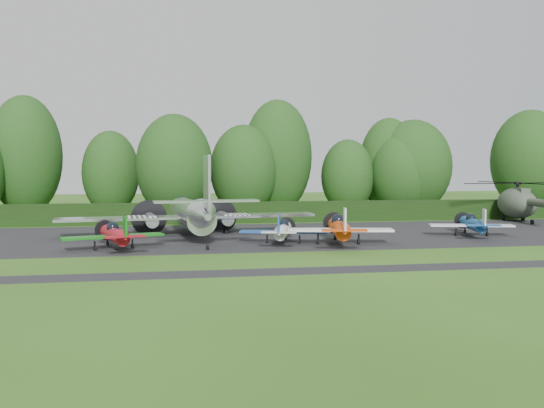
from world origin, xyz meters
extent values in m
plane|color=#2E5217|center=(0.00, 0.00, 0.00)|extent=(160.00, 160.00, 0.00)
cube|color=black|center=(0.00, 10.00, 0.00)|extent=(70.00, 18.00, 0.01)
cube|color=black|center=(0.00, -6.00, 0.00)|extent=(70.00, 2.00, 0.00)
cube|color=black|center=(0.00, 21.00, 0.00)|extent=(90.00, 1.60, 2.00)
cylinder|color=silver|center=(-7.78, 10.44, 1.78)|extent=(2.15, 11.22, 2.15)
cone|color=silver|center=(-7.78, 16.72, 1.78)|extent=(2.15, 1.40, 2.15)
cone|color=silver|center=(-7.78, 3.70, 2.24)|extent=(2.15, 2.81, 2.15)
sphere|color=black|center=(-7.78, 15.82, 2.24)|extent=(1.40, 1.40, 1.40)
cube|color=silver|center=(-7.78, 11.37, 1.50)|extent=(20.57, 2.24, 0.21)
cube|color=white|center=(-11.52, 11.37, 1.61)|extent=(2.43, 2.34, 0.05)
cube|color=white|center=(-4.04, 11.37, 1.61)|extent=(2.43, 2.34, 0.05)
cylinder|color=silver|center=(-10.77, 11.93, 1.26)|extent=(1.03, 2.99, 1.03)
cylinder|color=silver|center=(-4.78, 11.93, 1.26)|extent=(1.03, 2.99, 1.03)
cylinder|color=black|center=(-10.77, 14.04, 1.26)|extent=(2.99, 0.03, 2.99)
cylinder|color=black|center=(-4.78, 14.04, 1.26)|extent=(2.99, 0.03, 2.99)
cube|color=silver|center=(-7.78, 2.95, 3.27)|extent=(7.01, 1.31, 0.13)
cube|color=silver|center=(-7.78, 2.67, 4.58)|extent=(0.17, 2.06, 3.55)
cylinder|color=black|center=(-10.77, 11.56, 0.23)|extent=(0.23, 0.84, 0.84)
cylinder|color=black|center=(-4.78, 11.56, 0.23)|extent=(0.23, 0.84, 0.84)
cylinder|color=black|center=(-7.78, 2.58, 0.17)|extent=(0.17, 0.41, 0.41)
cylinder|color=maroon|center=(-13.05, 3.59, 1.05)|extent=(0.92, 5.26, 0.92)
sphere|color=black|center=(-13.05, 4.17, 1.48)|extent=(0.80, 0.80, 0.80)
cube|color=#0F6711|center=(-13.05, 4.07, 0.91)|extent=(6.69, 1.24, 0.13)
cube|color=maroon|center=(-13.05, 0.44, 1.29)|extent=(2.49, 0.67, 0.10)
cube|color=#0F6711|center=(-13.05, 0.34, 1.91)|extent=(0.10, 0.77, 1.24)
cylinder|color=black|center=(-13.05, 6.99, 1.05)|extent=(1.43, 0.02, 1.43)
cylinder|color=black|center=(-14.30, 3.88, 0.17)|extent=(0.13, 0.42, 0.42)
cylinder|color=black|center=(-11.81, 3.88, 0.17)|extent=(0.13, 0.42, 0.42)
cylinder|color=black|center=(-13.05, 6.08, 0.15)|extent=(0.11, 0.38, 0.38)
cylinder|color=silver|center=(-1.45, 4.80, 0.99)|extent=(0.87, 4.96, 0.87)
sphere|color=black|center=(-1.45, 5.34, 1.40)|extent=(0.76, 0.76, 0.76)
cube|color=#1A439C|center=(-1.45, 5.25, 0.86)|extent=(6.31, 1.17, 0.13)
cube|color=silver|center=(-1.45, 1.83, 1.22)|extent=(2.34, 0.63, 0.09)
cube|color=#1A439C|center=(-1.45, 1.74, 1.80)|extent=(0.09, 0.72, 1.17)
cylinder|color=black|center=(-1.45, 8.00, 0.99)|extent=(1.35, 0.02, 1.35)
cylinder|color=black|center=(-2.62, 5.07, 0.16)|extent=(0.13, 0.40, 0.40)
cylinder|color=black|center=(-0.28, 5.07, 0.16)|extent=(0.13, 0.40, 0.40)
cylinder|color=black|center=(-1.45, 7.15, 0.14)|extent=(0.11, 0.36, 0.36)
cylinder|color=#C33A0B|center=(2.31, 3.49, 1.22)|extent=(1.07, 6.10, 1.07)
sphere|color=black|center=(2.31, 4.16, 1.72)|extent=(0.93, 0.93, 0.93)
cube|color=white|center=(2.31, 4.05, 1.05)|extent=(7.77, 1.44, 0.16)
cube|color=#C33A0B|center=(2.31, -0.17, 1.50)|extent=(2.89, 0.78, 0.11)
cube|color=white|center=(2.31, -0.28, 2.22)|extent=(0.11, 0.89, 1.44)
cylinder|color=black|center=(2.31, 7.43, 1.22)|extent=(1.66, 0.02, 1.66)
cylinder|color=black|center=(0.87, 3.83, 0.20)|extent=(0.16, 0.49, 0.49)
cylinder|color=black|center=(3.75, 3.83, 0.20)|extent=(0.16, 0.49, 0.49)
cylinder|color=black|center=(2.31, 6.38, 0.18)|extent=(0.13, 0.44, 0.44)
cylinder|color=navy|center=(14.04, 6.49, 1.02)|extent=(0.89, 5.10, 0.89)
sphere|color=black|center=(14.04, 7.05, 1.44)|extent=(0.78, 0.78, 0.78)
cube|color=silver|center=(14.04, 6.96, 0.88)|extent=(6.49, 1.20, 0.13)
cube|color=navy|center=(14.04, 3.43, 1.25)|extent=(2.41, 0.65, 0.09)
cube|color=silver|center=(14.04, 3.34, 1.85)|extent=(0.09, 0.74, 1.20)
cylinder|color=black|center=(14.04, 9.78, 1.02)|extent=(1.39, 0.02, 1.39)
cylinder|color=black|center=(12.83, 6.77, 0.17)|extent=(0.13, 0.41, 0.41)
cylinder|color=black|center=(15.24, 6.77, 0.17)|extent=(0.13, 0.41, 0.41)
cylinder|color=black|center=(14.04, 8.90, 0.15)|extent=(0.11, 0.37, 0.37)
ellipsoid|color=#343E2F|center=(24.65, 17.58, 1.84)|extent=(3.19, 5.85, 3.06)
cylinder|color=black|center=(24.65, 17.58, 3.37)|extent=(0.31, 0.31, 0.82)
cylinder|color=black|center=(24.65, 17.58, 3.83)|extent=(0.72, 0.72, 0.26)
cylinder|color=black|center=(24.65, 17.58, 3.83)|extent=(12.27, 12.27, 0.06)
cube|color=#343E2F|center=(24.65, 16.76, 3.02)|extent=(0.92, 2.04, 0.72)
ellipsoid|color=black|center=(24.65, 19.21, 1.94)|extent=(1.94, 1.94, 1.75)
cylinder|color=black|center=(23.62, 18.40, 0.31)|extent=(0.18, 0.57, 0.57)
cylinder|color=black|center=(25.67, 18.40, 0.31)|extent=(0.18, 0.57, 0.57)
cylinder|color=black|center=(24.65, 14.31, 0.26)|extent=(0.16, 0.49, 0.49)
cylinder|color=#3F3326|center=(26.61, 20.50, 0.66)|extent=(0.13, 0.13, 1.32)
cube|color=beige|center=(28.26, 20.50, 1.43)|extent=(3.51, 0.09, 1.10)
cylinder|color=black|center=(-1.22, 29.65, 1.65)|extent=(0.70, 0.70, 3.30)
ellipsoid|color=#193711|center=(-1.22, 29.65, 5.04)|extent=(7.50, 7.50, 10.08)
cylinder|color=black|center=(11.01, 30.34, 1.40)|extent=(0.70, 0.70, 2.80)
ellipsoid|color=#193711|center=(11.01, 30.34, 4.28)|extent=(6.15, 6.15, 8.56)
cylinder|color=black|center=(-15.92, 32.69, 1.55)|extent=(0.70, 0.70, 3.09)
ellipsoid|color=#193711|center=(-15.92, 32.69, 4.73)|extent=(6.33, 6.33, 9.45)
cylinder|color=black|center=(16.24, 31.11, 1.83)|extent=(0.70, 0.70, 3.65)
ellipsoid|color=#193711|center=(16.24, 31.11, 5.58)|extent=(6.92, 6.92, 11.16)
cylinder|color=black|center=(-25.03, 32.95, 2.17)|extent=(0.70, 0.70, 4.34)
ellipsoid|color=#193711|center=(-25.03, 32.95, 6.63)|extent=(7.89, 7.89, 13.27)
cylinder|color=black|center=(2.99, 31.87, 2.15)|extent=(0.70, 0.70, 4.30)
ellipsoid|color=#193711|center=(2.99, 31.87, 6.57)|extent=(8.00, 8.00, 13.15)
cylinder|color=black|center=(33.74, 29.81, 2.01)|extent=(0.70, 0.70, 4.01)
ellipsoid|color=#193711|center=(33.74, 29.81, 6.13)|extent=(9.14, 9.14, 12.26)
cylinder|color=black|center=(-8.87, 27.29, 1.80)|extent=(0.70, 0.70, 3.60)
ellipsoid|color=#193711|center=(-8.87, 27.29, 5.50)|extent=(8.06, 8.06, 10.99)
cylinder|color=black|center=(18.70, 29.75, 1.78)|extent=(0.70, 0.70, 3.56)
ellipsoid|color=#193711|center=(18.70, 29.75, 5.44)|extent=(9.05, 9.05, 10.89)
cylinder|color=black|center=(16.97, 28.94, 1.51)|extent=(0.70, 0.70, 3.03)
ellipsoid|color=#193711|center=(16.97, 28.94, 4.62)|extent=(7.15, 7.15, 9.25)
camera|label=1|loc=(-9.44, -37.47, 5.81)|focal=40.00mm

